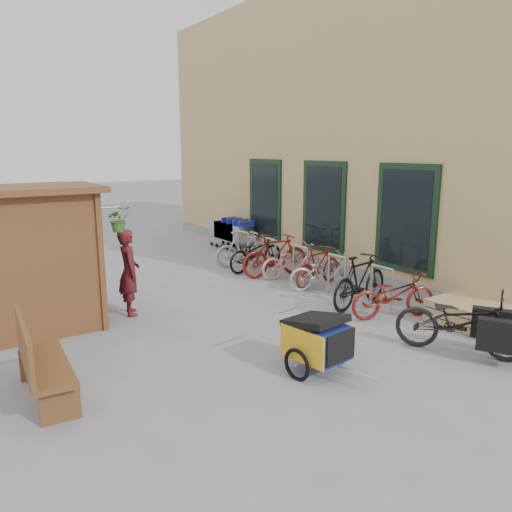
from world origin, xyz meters
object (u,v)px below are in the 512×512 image
bike_2 (323,271)px  bike_3 (318,266)px  bike_1 (360,281)px  bike_6 (256,252)px  bike_4 (292,261)px  pallet_stack (471,313)px  shopping_carts (231,231)px  person_kiosk (129,272)px  bench (38,360)px  bike_0 (393,295)px  kiosk (28,239)px  bike_5 (275,255)px  cargo_bike (464,322)px  bike_7 (243,249)px  child_trailer (318,339)px

bike_2 → bike_3: 0.29m
bike_1 → bike_6: size_ratio=0.99×
bike_2 → bike_4: size_ratio=0.98×
pallet_stack → shopping_carts: 8.04m
shopping_carts → person_kiosk: bearing=-137.9°
bike_6 → bike_3: bearing=179.5°
bench → shopping_carts: 9.48m
bike_0 → bike_4: (0.24, 3.27, -0.01)m
bike_3 → pallet_stack: bearing=178.3°
kiosk → shopping_carts: kiosk is taller
person_kiosk → bike_6: person_kiosk is taller
bike_1 → bike_5: (0.02, 2.80, 0.00)m
bike_4 → bench: bearing=125.4°
bike_0 → kiosk: bearing=81.2°
bench → kiosk: bearing=84.9°
shopping_carts → bike_4: (-0.57, -3.75, -0.16)m
bike_0 → bike_3: 2.39m
shopping_carts → bike_0: size_ratio=1.14×
bench → bike_0: size_ratio=1.01×
cargo_bike → person_kiosk: bearing=97.6°
bike_0 → bike_3: bike_3 is taller
bike_4 → bike_0: bearing=-174.8°
bike_7 → shopping_carts: bearing=-14.3°
bike_0 → cargo_bike: bearing=-174.9°
bike_1 → bike_5: size_ratio=1.00×
pallet_stack → cargo_bike: cargo_bike is taller
person_kiosk → bike_2: 4.11m
person_kiosk → bike_7: person_kiosk is taller
child_trailer → bike_1: bearing=26.5°
bike_2 → bike_3: bearing=-1.6°
pallet_stack → cargo_bike: size_ratio=0.61×
shopping_carts → bike_1: 6.28m
bench → cargo_bike: bearing=-16.0°
bike_0 → bike_2: size_ratio=1.05×
bike_3 → bike_0: bearing=162.8°
child_trailer → pallet_stack: bearing=-8.9°
bike_5 → shopping_carts: bearing=-6.1°
bike_1 → child_trailer: bearing=112.8°
bike_7 → bike_1: bearing=-171.4°
bike_3 → bike_5: bike_5 is taller
bike_0 → child_trailer: bearing=128.8°
pallet_stack → bike_6: bike_6 is taller
shopping_carts → bike_2: 4.96m
person_kiosk → bike_1: size_ratio=0.93×
kiosk → bike_2: size_ratio=1.63×
bike_6 → pallet_stack: bearing=179.1°
pallet_stack → bench: bench is taller
shopping_carts → bike_6: 2.80m
bike_2 → bike_4: bike_4 is taller
person_kiosk → bike_3: (4.12, -0.43, -0.35)m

